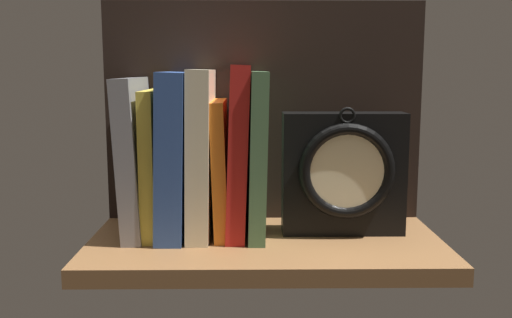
# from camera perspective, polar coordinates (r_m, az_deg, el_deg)

# --- Properties ---
(ground_plane) EXTENTS (0.52, 0.27, 0.03)m
(ground_plane) POSITION_cam_1_polar(r_m,az_deg,el_deg) (0.87, 0.94, -8.63)
(ground_plane) COLOR brown
(back_panel) EXTENTS (0.52, 0.01, 0.36)m
(back_panel) POSITION_cam_1_polar(r_m,az_deg,el_deg) (0.95, 0.75, 4.66)
(back_panel) COLOR black
(back_panel) RESTS_ON ground_plane
(book_gray_chess) EXTENTS (0.04, 0.16, 0.24)m
(book_gray_chess) POSITION_cam_1_polar(r_m,az_deg,el_deg) (0.89, -11.81, 0.24)
(book_gray_chess) COLOR gray
(book_gray_chess) RESTS_ON ground_plane
(book_yellow_seinlanguage) EXTENTS (0.02, 0.14, 0.22)m
(book_yellow_seinlanguage) POSITION_cam_1_polar(r_m,az_deg,el_deg) (0.88, -10.04, -0.33)
(book_yellow_seinlanguage) COLOR gold
(book_yellow_seinlanguage) RESTS_ON ground_plane
(book_blue_modern) EXTENTS (0.05, 0.17, 0.24)m
(book_blue_modern) POSITION_cam_1_polar(r_m,az_deg,el_deg) (0.88, -7.95, 0.52)
(book_blue_modern) COLOR #2D4C8E
(book_blue_modern) RESTS_ON ground_plane
(book_cream_twain) EXTENTS (0.04, 0.16, 0.25)m
(book_cream_twain) POSITION_cam_1_polar(r_m,az_deg,el_deg) (0.87, -5.42, 0.64)
(book_cream_twain) COLOR beige
(book_cream_twain) RESTS_ON ground_plane
(book_orange_pandolfini) EXTENTS (0.03, 0.14, 0.20)m
(book_orange_pandolfini) POSITION_cam_1_polar(r_m,az_deg,el_deg) (0.88, -3.48, -0.82)
(book_orange_pandolfini) COLOR orange
(book_orange_pandolfini) RESTS_ON ground_plane
(book_red_requiem) EXTENTS (0.04, 0.15, 0.25)m
(book_red_requiem) POSITION_cam_1_polar(r_m,az_deg,el_deg) (0.87, -1.72, 0.86)
(book_red_requiem) COLOR red
(book_red_requiem) RESTS_ON ground_plane
(book_green_romantic) EXTENTS (0.03, 0.17, 0.24)m
(book_green_romantic) POSITION_cam_1_polar(r_m,az_deg,el_deg) (0.87, 0.18, 0.57)
(book_green_romantic) COLOR #476B44
(book_green_romantic) RESTS_ON ground_plane
(framed_clock) EXTENTS (0.18, 0.06, 0.19)m
(framed_clock) POSITION_cam_1_polar(r_m,az_deg,el_deg) (0.88, 8.63, -1.35)
(framed_clock) COLOR black
(framed_clock) RESTS_ON ground_plane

